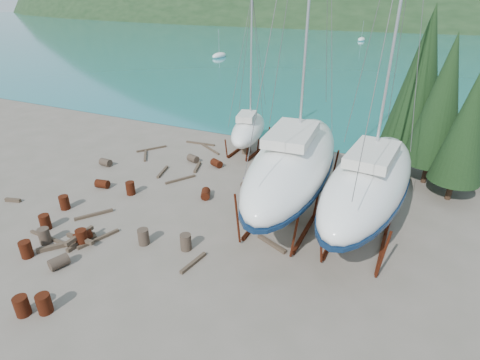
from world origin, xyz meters
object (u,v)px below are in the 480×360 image
at_px(large_sailboat_far, 369,180).
at_px(small_sailboat_shore, 248,129).
at_px(worker, 246,189).
at_px(large_sailboat_near, 294,161).

xyz_separation_m(large_sailboat_far, small_sailboat_shore, (-10.69, 8.34, -1.23)).
bearing_deg(large_sailboat_far, worker, 179.84).
bearing_deg(small_sailboat_shore, large_sailboat_near, -64.62).
bearing_deg(small_sailboat_shore, worker, -79.58).
height_order(large_sailboat_near, small_sailboat_shore, large_sailboat_near).
xyz_separation_m(large_sailboat_near, large_sailboat_far, (4.16, -0.14, -0.25)).
relative_size(large_sailboat_near, large_sailboat_far, 1.09).
distance_m(small_sailboat_shore, worker, 8.47).
distance_m(large_sailboat_far, worker, 7.76).
bearing_deg(worker, large_sailboat_near, -84.42).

